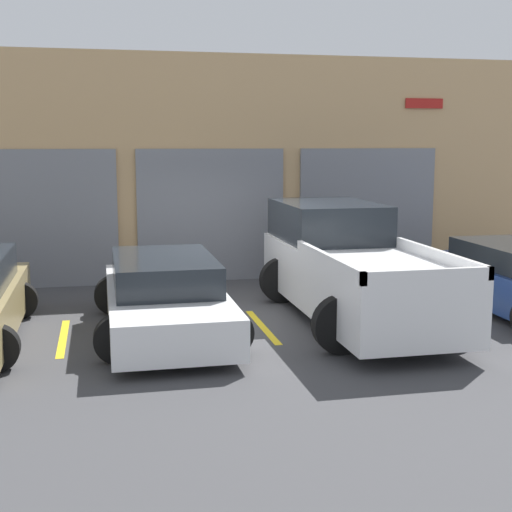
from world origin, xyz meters
The scene contains 7 objects.
ground_plane centered at (0.00, 0.00, 0.00)m, with size 28.00×28.00×0.00m, color #3D3D3F.
shophouse_building centered at (-0.01, 3.29, 2.39)m, with size 17.00×0.68×4.86m.
pickup_truck centered at (1.59, -0.82, 0.89)m, with size 2.48×5.47×1.90m.
sedan_white centered at (-1.59, -1.11, 0.58)m, with size 2.23×4.68×1.21m.
parking_stripe_left centered at (-3.17, -1.14, 0.00)m, with size 0.12×2.20×0.01m, color gold.
parking_stripe_centre centered at (0.00, -1.14, 0.00)m, with size 0.12×2.20×0.01m, color gold.
parking_stripe_right centered at (3.17, -1.14, 0.00)m, with size 0.12×2.20×0.01m, color gold.
Camera 1 is at (-2.54, -12.22, 3.01)m, focal length 50.00 mm.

